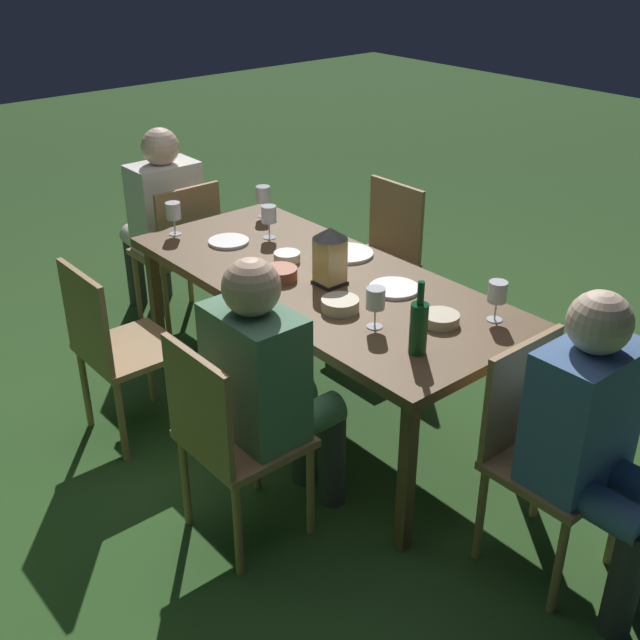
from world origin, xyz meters
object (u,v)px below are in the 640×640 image
Objects in this scene: chair_head_near at (542,447)px; bowl_dip at (340,304)px; chair_side_left_b at (380,253)px; plate_c at (394,288)px; wine_glass_b at (375,300)px; wine_glass_d at (263,196)px; dining_table at (320,288)px; person_in_green at (270,381)px; lantern_centerpiece at (330,253)px; wine_glass_e at (173,212)px; plate_a at (229,241)px; plate_b at (347,253)px; person_in_blue at (597,437)px; green_bottle_on_table at (419,326)px; chair_side_right_a at (228,434)px; bowl_olives at (280,273)px; chair_side_right_b at (115,344)px; chair_head_far at (181,248)px; bowl_salad at (441,318)px; wine_glass_a at (497,294)px; bowl_bread at (286,257)px; person_in_cream at (161,214)px; wine_glass_c at (269,216)px.

bowl_dip is at bearing 9.23° from chair_head_near.
chair_side_left_b is 1.03m from plate_c.
wine_glass_b is 1.38m from wine_glass_d.
person_in_green reaches higher than dining_table.
lantern_centerpiece is 1.68× the size of bowl_dip.
wine_glass_e is 0.33m from plate_a.
plate_b is at bearing -147.49° from wine_glass_e.
person_in_blue is 6.80× the size of wine_glass_e.
green_bottle_on_table is 1.64m from wine_glass_e.
chair_side_left_b is at bearing -61.48° from chair_side_right_a.
bowl_olives is (0.55, -0.47, 0.12)m from person_in_green.
person_in_green reaches higher than plate_b.
dining_table is 2.27× the size of chair_side_right_b.
chair_head_far is at bearing -5.58° from bowl_dip.
plate_c is at bearing -82.33° from chair_side_right_a.
bowl_dip is at bearing 33.02° from bowl_salad.
chair_side_right_a is at bearing 76.64° from bowl_salad.
chair_side_right_b is at bearing 12.42° from person_in_green.
chair_head_far is at bearing 7.57° from wine_glass_a.
wine_glass_a reaches higher than chair_head_near.
plate_a is at bearing 5.48° from lantern_centerpiece.
person_in_green is at bearing 137.93° from bowl_bread.
chair_head_far is 0.25m from person_in_cream.
plate_b is (0.89, -0.00, -0.11)m from wine_glass_a.
chair_side_right_b reaches higher than bowl_salad.
person_in_blue reaches higher than bowl_olives.
plate_a is (0.61, 0.08, 0.06)m from dining_table.
wine_glass_c is at bearing 6.58° from wine_glass_a.
lantern_centerpiece is 0.99m from wine_glass_e.
person_in_green reaches higher than plate_a.
chair_side_right_b is 1.00m from wine_glass_c.
chair_side_right_a is 3.94× the size of plate_c.
bowl_olives is (-1.33, 0.15, 0.12)m from person_in_cream.
chair_head_near is 0.76× the size of person_in_cream.
person_in_cream is 1.53m from lantern_centerpiece.
person_in_blue is 1.68m from bowl_bread.
bowl_olives is at bearing 109.42° from chair_side_left_b.
wine_glass_d is at bearing -0.52° from wine_glass_a.
wine_glass_c is at bearing -12.20° from green_bottle_on_table.
dining_table is 2.27× the size of chair_side_left_b.
chair_side_left_b is 3.28× the size of lantern_centerpiece.
chair_side_left_b is 6.95× the size of bowl_bread.
person_in_green reaches higher than bowl_salad.
wine_glass_c is (1.29, -0.28, 0.01)m from green_bottle_on_table.
chair_head_near is 0.98m from bowl_dip.
dining_table is 9.77× the size of plate_a.
bowl_bread is (-0.99, 0.00, 0.27)m from chair_head_far.
person_in_cream is (2.86, 0.00, 0.00)m from person_in_blue.
plate_c is (-0.92, -0.24, 0.00)m from plate_a.
wine_glass_e is 0.67× the size of plate_b.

